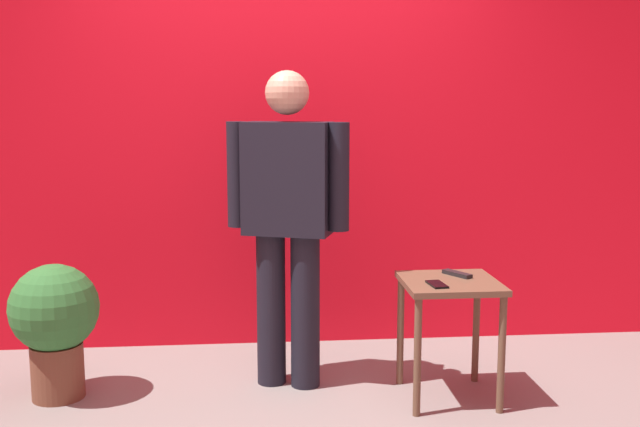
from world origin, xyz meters
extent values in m
cube|color=red|center=(0.00, 1.39, 1.31)|extent=(5.91, 0.12, 2.62)
cylinder|color=black|center=(-0.09, 0.68, 0.40)|extent=(0.19, 0.19, 0.81)
cylinder|color=black|center=(0.09, 0.62, 0.40)|extent=(0.19, 0.19, 0.81)
cube|color=black|center=(0.00, 0.65, 1.10)|extent=(0.49, 0.35, 0.57)
cube|color=silver|center=(0.03, 0.75, 1.12)|extent=(0.12, 0.05, 0.48)
cube|color=#B2333D|center=(0.04, 0.76, 1.11)|extent=(0.04, 0.02, 0.44)
cylinder|color=black|center=(-0.26, 0.73, 1.11)|extent=(0.14, 0.14, 0.54)
cylinder|color=black|center=(0.25, 0.56, 1.11)|extent=(0.14, 0.14, 0.54)
sphere|color=tan|center=(0.00, 0.65, 1.53)|extent=(0.22, 0.22, 0.22)
cube|color=brown|center=(0.79, 0.39, 0.59)|extent=(0.47, 0.47, 0.03)
cylinder|color=brown|center=(0.59, 0.19, 0.29)|extent=(0.04, 0.04, 0.58)
cylinder|color=brown|center=(0.99, 0.19, 0.29)|extent=(0.04, 0.04, 0.58)
cylinder|color=brown|center=(0.59, 0.59, 0.29)|extent=(0.04, 0.04, 0.58)
cylinder|color=brown|center=(0.99, 0.59, 0.29)|extent=(0.04, 0.04, 0.58)
cube|color=black|center=(0.70, 0.29, 0.61)|extent=(0.09, 0.15, 0.01)
cube|color=black|center=(0.85, 0.48, 0.62)|extent=(0.13, 0.17, 0.02)
cylinder|color=brown|center=(-1.17, 0.57, 0.14)|extent=(0.26, 0.26, 0.28)
sphere|color=#2D7233|center=(-1.17, 0.57, 0.47)|extent=(0.44, 0.44, 0.44)
camera|label=1|loc=(-0.17, -3.10, 1.49)|focal=41.53mm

